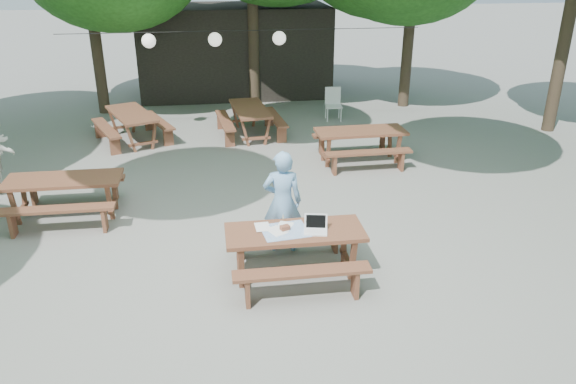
# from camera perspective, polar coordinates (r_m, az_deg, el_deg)

# --- Properties ---
(ground) EXTENTS (80.00, 80.00, 0.00)m
(ground) POSITION_cam_1_polar(r_m,az_deg,el_deg) (9.44, -4.60, -4.85)
(ground) COLOR slate
(ground) RESTS_ON ground
(pavilion) EXTENTS (6.00, 3.00, 2.80)m
(pavilion) POSITION_cam_1_polar(r_m,az_deg,el_deg) (19.07, -5.43, 14.18)
(pavilion) COLOR black
(pavilion) RESTS_ON ground
(main_picnic_table) EXTENTS (2.00, 1.58, 0.75)m
(main_picnic_table) POSITION_cam_1_polar(r_m,az_deg,el_deg) (8.26, 0.69, -6.15)
(main_picnic_table) COLOR brown
(main_picnic_table) RESTS_ON ground
(picnic_table_nw) EXTENTS (2.00, 1.59, 0.75)m
(picnic_table_nw) POSITION_cam_1_polar(r_m,az_deg,el_deg) (10.79, -21.63, -0.47)
(picnic_table_nw) COLOR brown
(picnic_table_nw) RESTS_ON ground
(picnic_table_ne) EXTENTS (2.02, 1.62, 0.75)m
(picnic_table_ne) POSITION_cam_1_polar(r_m,az_deg,el_deg) (12.78, 7.32, 4.71)
(picnic_table_ne) COLOR brown
(picnic_table_ne) RESTS_ON ground
(picnic_table_far_w) EXTENTS (2.18, 2.36, 0.75)m
(picnic_table_far_w) POSITION_cam_1_polar(r_m,az_deg,el_deg) (14.58, -15.50, 6.41)
(picnic_table_far_w) COLOR brown
(picnic_table_far_w) RESTS_ON ground
(picnic_table_far_e) EXTENTS (1.76, 2.07, 0.75)m
(picnic_table_far_e) POSITION_cam_1_polar(r_m,az_deg,el_deg) (14.55, -3.84, 7.19)
(picnic_table_far_e) COLOR brown
(picnic_table_far_e) RESTS_ON ground
(woman) EXTENTS (0.66, 0.47, 1.67)m
(woman) POSITION_cam_1_polar(r_m,az_deg,el_deg) (8.77, -0.56, -0.99)
(woman) COLOR #76A7D8
(woman) RESTS_ON ground
(plastic_chair) EXTENTS (0.47, 0.47, 0.90)m
(plastic_chair) POSITION_cam_1_polar(r_m,az_deg,el_deg) (16.01, 4.62, 8.21)
(plastic_chair) COLOR white
(plastic_chair) RESTS_ON ground
(laptop) EXTENTS (0.38, 0.32, 0.24)m
(laptop) POSITION_cam_1_polar(r_m,az_deg,el_deg) (8.05, 2.83, -3.58)
(laptop) COLOR white
(laptop) RESTS_ON main_picnic_table
(tabletop_clutter) EXTENTS (0.78, 0.63, 0.08)m
(tabletop_clutter) POSITION_cam_1_polar(r_m,az_deg,el_deg) (8.07, -0.42, -3.87)
(tabletop_clutter) COLOR #3A76C6
(tabletop_clutter) RESTS_ON main_picnic_table
(paper_lanterns) EXTENTS (9.00, 0.34, 0.38)m
(paper_lanterns) POSITION_cam_1_polar(r_m,az_deg,el_deg) (14.45, -7.37, 15.13)
(paper_lanterns) COLOR black
(paper_lanterns) RESTS_ON ground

